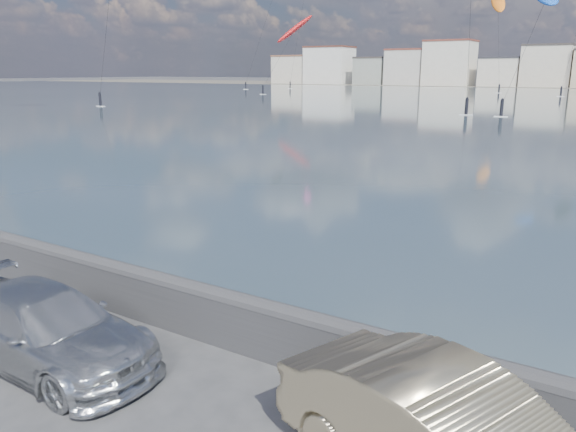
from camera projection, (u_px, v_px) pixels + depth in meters
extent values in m
plane|color=#333335|center=(85.00, 409.00, 8.25)|extent=(700.00, 700.00, 0.00)
cube|color=#28282B|center=(205.00, 315.00, 10.34)|extent=(400.00, 0.35, 0.90)
cylinder|color=#28282B|center=(204.00, 293.00, 10.23)|extent=(400.00, 0.36, 0.36)
cube|color=beige|center=(294.00, 70.00, 217.09)|extent=(14.00, 11.00, 10.00)
cube|color=brown|center=(294.00, 56.00, 215.76)|extent=(14.28, 11.22, 0.60)
cube|color=white|center=(329.00, 66.00, 208.67)|extent=(16.00, 12.00, 13.00)
cube|color=#562D23|center=(330.00, 47.00, 206.96)|extent=(16.32, 12.24, 0.60)
cube|color=gray|center=(372.00, 72.00, 200.08)|extent=(11.00, 10.00, 9.00)
cube|color=#383330|center=(373.00, 58.00, 198.87)|extent=(11.22, 10.20, 0.60)
cube|color=beige|center=(407.00, 68.00, 193.01)|extent=(13.00, 11.00, 11.50)
cube|color=brown|center=(408.00, 50.00, 191.49)|extent=(13.26, 11.22, 0.60)
cube|color=silver|center=(449.00, 64.00, 185.17)|extent=(15.00, 12.00, 14.00)
cube|color=brown|center=(451.00, 41.00, 183.34)|extent=(15.30, 12.24, 0.60)
cube|color=beige|center=(500.00, 73.00, 177.29)|extent=(12.00, 10.00, 8.50)
cube|color=#2D2D33|center=(502.00, 58.00, 176.15)|extent=(12.24, 10.20, 0.60)
cube|color=beige|center=(547.00, 67.00, 169.84)|extent=(14.00, 11.00, 12.00)
cube|color=#383330|center=(550.00, 45.00, 168.26)|extent=(14.28, 11.22, 0.60)
imported|color=silver|center=(45.00, 328.00, 9.39)|extent=(4.48, 1.88, 1.29)
cube|color=white|center=(290.00, 89.00, 155.06)|extent=(1.40, 0.42, 0.08)
cylinder|color=black|center=(290.00, 85.00, 154.84)|extent=(0.36, 0.36, 1.70)
sphere|color=black|center=(290.00, 82.00, 154.61)|extent=(0.28, 0.28, 0.28)
cylinder|color=black|center=(300.00, 25.00, 155.62)|extent=(0.95, 11.35, 31.77)
cube|color=white|center=(101.00, 106.00, 78.10)|extent=(1.40, 0.42, 0.08)
cylinder|color=black|center=(100.00, 100.00, 77.88)|extent=(0.36, 0.36, 1.70)
sphere|color=black|center=(100.00, 93.00, 77.65)|extent=(0.28, 0.28, 0.28)
cube|color=white|center=(501.00, 116.00, 60.36)|extent=(1.40, 0.42, 0.08)
cylinder|color=black|center=(502.00, 108.00, 60.13)|extent=(0.36, 0.36, 1.70)
sphere|color=black|center=(502.00, 99.00, 59.90)|extent=(0.28, 0.28, 0.28)
cylinder|color=black|center=(525.00, 50.00, 60.84)|extent=(2.24, 6.86, 11.34)
ellipsoid|color=red|center=(295.00, 29.00, 120.21)|extent=(6.55, 10.11, 7.60)
cube|color=white|center=(263.00, 94.00, 117.88)|extent=(1.40, 0.42, 0.08)
cylinder|color=black|center=(263.00, 90.00, 117.65)|extent=(0.36, 0.36, 1.70)
sphere|color=black|center=(263.00, 85.00, 117.43)|extent=(0.28, 0.28, 0.28)
cylinder|color=black|center=(279.00, 58.00, 118.89)|extent=(2.59, 8.64, 12.23)
cube|color=white|center=(466.00, 115.00, 62.68)|extent=(1.40, 0.42, 0.08)
cylinder|color=black|center=(467.00, 107.00, 62.45)|extent=(0.36, 0.36, 1.70)
sphere|color=black|center=(467.00, 98.00, 62.23)|extent=(0.28, 0.28, 0.28)
cube|color=white|center=(246.00, 89.00, 149.48)|extent=(1.40, 0.42, 0.08)
cylinder|color=black|center=(246.00, 86.00, 149.26)|extent=(0.36, 0.36, 1.70)
sphere|color=black|center=(246.00, 82.00, 149.03)|extent=(0.28, 0.28, 0.28)
cylinder|color=black|center=(261.00, 37.00, 148.74)|extent=(3.85, 8.91, 24.40)
ellipsoid|color=orange|center=(498.00, 2.00, 128.75)|extent=(6.34, 9.21, 6.82)
cube|color=white|center=(499.00, 93.00, 124.85)|extent=(1.40, 0.42, 0.08)
cylinder|color=black|center=(499.00, 89.00, 124.63)|extent=(0.36, 0.36, 1.70)
sphere|color=black|center=(499.00, 85.00, 124.40)|extent=(0.28, 0.28, 0.28)
cylinder|color=black|center=(499.00, 44.00, 126.64)|extent=(3.87, 8.53, 18.80)
cube|color=white|center=(561.00, 96.00, 107.89)|extent=(1.40, 0.42, 0.08)
cylinder|color=black|center=(561.00, 92.00, 107.66)|extent=(0.36, 0.36, 1.70)
sphere|color=black|center=(562.00, 87.00, 107.43)|extent=(0.28, 0.28, 0.28)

